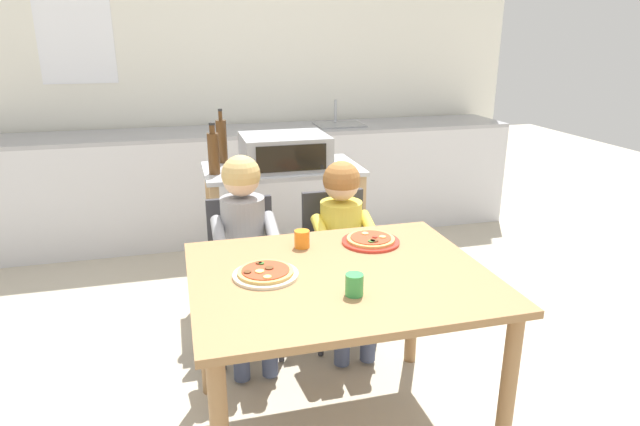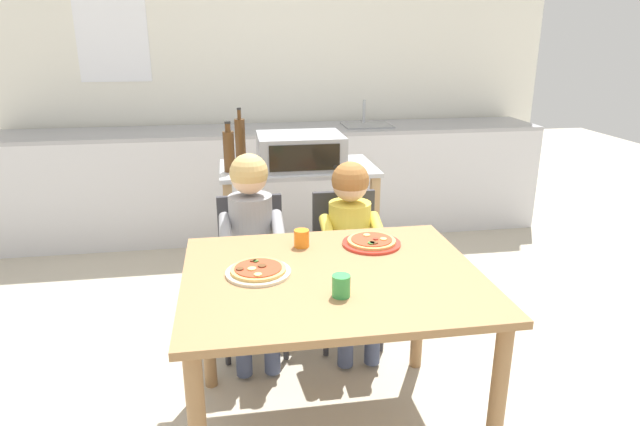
{
  "view_description": "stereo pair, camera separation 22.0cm",
  "coord_description": "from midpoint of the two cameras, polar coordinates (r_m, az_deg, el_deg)",
  "views": [
    {
      "loc": [
        -0.58,
        -1.89,
        1.65
      ],
      "look_at": [
        0.0,
        0.3,
        0.9
      ],
      "focal_mm": 30.92,
      "sensor_mm": 36.0,
      "label": 1
    },
    {
      "loc": [
        -0.37,
        -1.93,
        1.65
      ],
      "look_at": [
        0.0,
        0.3,
        0.9
      ],
      "focal_mm": 30.92,
      "sensor_mm": 36.0,
      "label": 2
    }
  ],
  "objects": [
    {
      "name": "ground_plane",
      "position": [
        3.53,
        -0.51,
        -9.53
      ],
      "size": [
        11.7,
        11.7,
        0.0
      ],
      "primitive_type": "plane",
      "color": "#B7AD99"
    },
    {
      "name": "back_wall_tiled",
      "position": [
        4.93,
        -3.97,
        14.83
      ],
      "size": [
        4.93,
        0.13,
        2.7
      ],
      "color": "white",
      "rests_on": "ground"
    },
    {
      "name": "kitchen_counter",
      "position": [
        4.67,
        -3.17,
        3.37
      ],
      "size": [
        4.43,
        0.6,
        1.09
      ],
      "color": "silver",
      "rests_on": "ground"
    },
    {
      "name": "kitchen_island_cart",
      "position": [
        3.39,
        -0.4,
        -0.07
      ],
      "size": [
        0.93,
        0.53,
        0.88
      ],
      "color": "#B7BABF",
      "rests_on": "ground"
    },
    {
      "name": "toaster_oven",
      "position": [
        3.27,
        -0.12,
        6.44
      ],
      "size": [
        0.5,
        0.4,
        0.2
      ],
      "color": "#999BA0",
      "rests_on": "kitchen_island_cart"
    },
    {
      "name": "bottle_brown_beer",
      "position": [
        3.18,
        -7.46,
        6.44
      ],
      "size": [
        0.06,
        0.06,
        0.29
      ],
      "color": "#4C2D14",
      "rests_on": "kitchen_island_cart"
    },
    {
      "name": "bottle_tall_green_wine",
      "position": [
        3.45,
        -6.45,
        7.59
      ],
      "size": [
        0.06,
        0.06,
        0.33
      ],
      "color": "#4C2D14",
      "rests_on": "kitchen_island_cart"
    },
    {
      "name": "dining_table",
      "position": [
        2.21,
        4.16,
        -8.73
      ],
      "size": [
        1.16,
        0.95,
        0.75
      ],
      "color": "olive",
      "rests_on": "ground"
    },
    {
      "name": "dining_chair_left",
      "position": [
        2.94,
        -4.91,
        -5.11
      ],
      "size": [
        0.36,
        0.36,
        0.81
      ],
      "color": "#333338",
      "rests_on": "ground"
    },
    {
      "name": "dining_chair_right",
      "position": [
        3.02,
        4.86,
        -4.49
      ],
      "size": [
        0.36,
        0.36,
        0.81
      ],
      "color": "#333338",
      "rests_on": "ground"
    },
    {
      "name": "child_in_grey_shirt",
      "position": [
        2.76,
        -4.82,
        -2.23
      ],
      "size": [
        0.32,
        0.42,
        1.06
      ],
      "color": "#424C6B",
      "rests_on": "ground"
    },
    {
      "name": "child_in_yellow_shirt",
      "position": [
        2.84,
        5.54,
        -2.19
      ],
      "size": [
        0.32,
        0.42,
        1.0
      ],
      "color": "#424C6B",
      "rests_on": "ground"
    },
    {
      "name": "pizza_plate_cream",
      "position": [
        2.15,
        -3.5,
        -6.05
      ],
      "size": [
        0.25,
        0.25,
        0.03
      ],
      "color": "beige",
      "rests_on": "dining_table"
    },
    {
      "name": "pizza_plate_red_rimmed",
      "position": [
        2.45,
        7.93,
        -3.05
      ],
      "size": [
        0.26,
        0.26,
        0.03
      ],
      "color": "red",
      "rests_on": "dining_table"
    },
    {
      "name": "drinking_cup_orange",
      "position": [
        2.4,
        0.7,
        -2.68
      ],
      "size": [
        0.07,
        0.07,
        0.08
      ],
      "primitive_type": "cylinder",
      "color": "orange",
      "rests_on": "dining_table"
    },
    {
      "name": "drinking_cup_green",
      "position": [
        1.97,
        5.43,
        -7.58
      ],
      "size": [
        0.07,
        0.07,
        0.08
      ],
      "primitive_type": "cylinder",
      "color": "green",
      "rests_on": "dining_table"
    }
  ]
}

